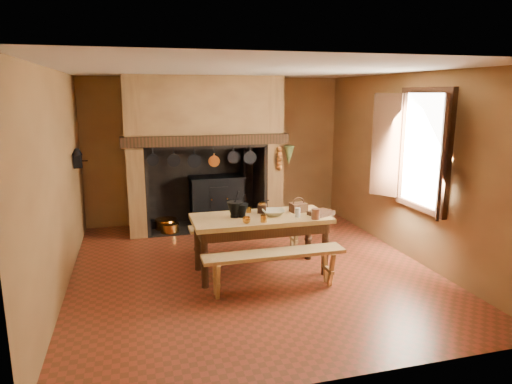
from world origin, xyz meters
TOP-DOWN VIEW (x-y plane):
  - floor at (0.00, 0.00)m, footprint 5.50×5.50m
  - ceiling at (0.00, 0.00)m, footprint 5.50×5.50m
  - back_wall at (0.00, 2.75)m, footprint 5.00×0.02m
  - wall_left at (-2.50, 0.00)m, footprint 0.02×5.50m
  - wall_right at (2.50, 0.00)m, footprint 0.02×5.50m
  - wall_front at (0.00, -2.75)m, footprint 5.00×0.02m
  - chimney_breast at (-0.30, 2.31)m, footprint 2.95×0.96m
  - iron_range at (-0.04, 2.45)m, footprint 1.12×0.55m
  - hearth_pans at (-1.05, 2.22)m, footprint 0.51×0.62m
  - hanging_pans at (-0.34, 1.81)m, footprint 1.92×0.29m
  - onion_string at (1.00, 1.79)m, footprint 0.12×0.10m
  - herb_bunch at (1.18, 1.79)m, footprint 0.20×0.20m
  - window at (2.35, -0.40)m, footprint 0.39×1.75m
  - wall_coffee_mill at (-2.42, 1.55)m, footprint 0.23×0.16m
  - work_table at (0.10, -0.16)m, footprint 1.90×0.85m
  - bench_front at (0.10, -0.80)m, footprint 1.85×0.32m
  - bench_back at (0.10, 0.52)m, footprint 1.83×0.32m
  - mortar_large at (-0.26, -0.12)m, footprint 0.22×0.22m
  - mortar_small at (-0.17, -0.14)m, footprint 0.19×0.19m
  - coffee_grinder at (0.17, 0.01)m, footprint 0.18×0.16m
  - brass_mug_a at (0.05, -0.46)m, footprint 0.09×0.09m
  - brass_mug_b at (-0.02, 0.07)m, footprint 0.09×0.09m
  - mixing_bowl at (0.28, -0.16)m, footprint 0.35×0.35m
  - stoneware_crock at (0.77, -0.50)m, footprint 0.12×0.12m
  - glass_jar at (0.58, -0.34)m, footprint 0.09×0.09m
  - wicker_basket at (0.68, -0.08)m, footprint 0.25×0.20m
  - wooden_tray at (0.93, -0.32)m, footprint 0.40×0.35m
  - brass_cup at (-0.18, -0.46)m, footprint 0.12×0.12m

SIDE VIEW (x-z plane):
  - floor at x=0.00m, z-range 0.00..0.00m
  - hearth_pans at x=-1.05m, z-range -0.01..0.19m
  - bench_back at x=0.10m, z-range 0.13..0.64m
  - bench_front at x=0.10m, z-range 0.13..0.65m
  - iron_range at x=-0.04m, z-range -0.32..1.28m
  - work_table at x=0.10m, z-range 0.28..1.11m
  - wooden_tray at x=0.93m, z-range 0.82..0.88m
  - mixing_bowl at x=0.28m, z-range 0.82..0.90m
  - brass_mug_b at x=-0.02m, z-range 0.82..0.91m
  - brass_cup at x=-0.18m, z-range 0.82..0.91m
  - brass_mug_a at x=0.05m, z-range 0.82..0.92m
  - glass_jar at x=0.58m, z-range 0.82..0.95m
  - wicker_basket at x=0.68m, z-range 0.79..1.00m
  - coffee_grinder at x=0.17m, z-range 0.80..0.99m
  - stoneware_crock at x=0.77m, z-range 0.82..0.97m
  - mortar_small at x=-0.17m, z-range 0.77..1.09m
  - mortar_large at x=-0.26m, z-range 0.76..1.13m
  - onion_string at x=1.00m, z-range 1.10..1.56m
  - hanging_pans at x=-0.34m, z-range 1.23..1.50m
  - herb_bunch at x=1.18m, z-range 1.21..1.56m
  - back_wall at x=0.00m, z-range 0.00..2.80m
  - wall_left at x=-2.50m, z-range 0.00..2.80m
  - wall_right at x=2.50m, z-range 0.00..2.80m
  - wall_front at x=0.00m, z-range 0.00..2.80m
  - wall_coffee_mill at x=-2.42m, z-range 1.36..1.67m
  - window at x=2.35m, z-range 0.82..2.58m
  - chimney_breast at x=-0.30m, z-range 0.41..3.21m
  - ceiling at x=0.00m, z-range 2.80..2.80m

